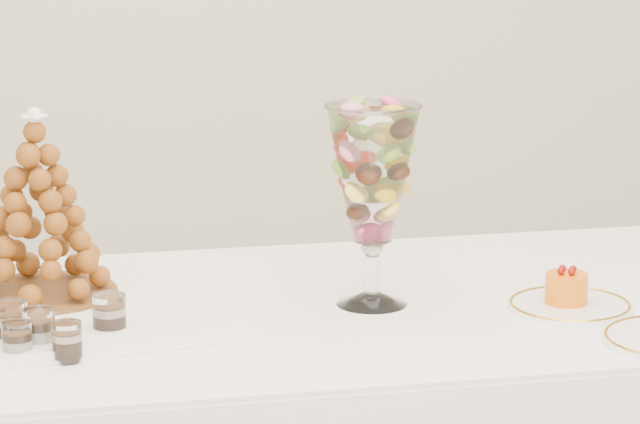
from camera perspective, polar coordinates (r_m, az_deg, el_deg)
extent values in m
cube|color=white|center=(2.73, -2.74, -3.81)|extent=(2.18, 0.90, 0.01)
cube|color=white|center=(2.70, -10.41, -3.91)|extent=(0.67, 0.55, 0.02)
cylinder|color=white|center=(2.76, 1.96, -3.27)|extent=(0.13, 0.13, 0.02)
cylinder|color=white|center=(2.75, 1.97, -2.17)|extent=(0.03, 0.03, 0.09)
sphere|color=white|center=(2.74, 1.98, -1.28)|extent=(0.04, 0.04, 0.04)
cylinder|color=white|center=(2.77, 9.38, -3.52)|extent=(0.23, 0.23, 0.01)
cylinder|color=white|center=(2.58, -11.56, -4.15)|extent=(0.07, 0.07, 0.08)
cylinder|color=white|center=(2.54, -10.53, -4.41)|extent=(0.06, 0.06, 0.07)
cylinder|color=white|center=(2.59, -7.94, -3.92)|extent=(0.07, 0.07, 0.08)
cylinder|color=white|center=(2.51, -11.33, -4.80)|extent=(0.06, 0.06, 0.07)
cylinder|color=white|center=(2.49, -9.50, -4.83)|extent=(0.06, 0.06, 0.07)
cylinder|color=brown|center=(2.80, -10.43, -3.00)|extent=(0.28, 0.28, 0.01)
cone|color=brown|center=(2.76, -10.58, 0.34)|extent=(0.29, 0.29, 0.33)
sphere|color=white|center=(2.73, -10.72, 3.53)|extent=(0.03, 0.03, 0.03)
cylinder|color=orange|center=(2.77, 9.26, -2.85)|extent=(0.08, 0.08, 0.05)
sphere|color=#810B04|center=(2.77, 9.51, -2.13)|extent=(0.01, 0.01, 0.01)
sphere|color=#810B04|center=(2.77, 9.12, -2.11)|extent=(0.01, 0.01, 0.01)
sphere|color=#810B04|center=(2.75, 9.06, -2.21)|extent=(0.01, 0.01, 0.01)
sphere|color=#810B04|center=(2.75, 9.46, -2.24)|extent=(0.01, 0.01, 0.01)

